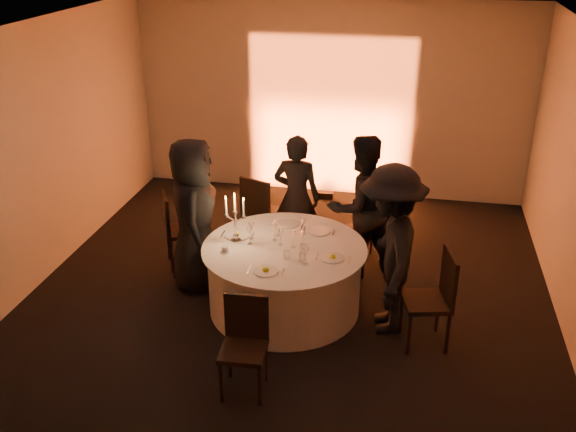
% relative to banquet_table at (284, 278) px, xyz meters
% --- Properties ---
extents(floor, '(7.00, 7.00, 0.00)m').
position_rel_banquet_table_xyz_m(floor, '(0.00, 0.00, -0.38)').
color(floor, black).
rests_on(floor, ground).
extents(ceiling, '(7.00, 7.00, 0.00)m').
position_rel_banquet_table_xyz_m(ceiling, '(0.00, 0.00, 2.62)').
color(ceiling, white).
rests_on(ceiling, wall_back).
extents(wall_back, '(7.00, 0.00, 7.00)m').
position_rel_banquet_table_xyz_m(wall_back, '(0.00, 3.50, 1.12)').
color(wall_back, beige).
rests_on(wall_back, floor).
extents(wall_front, '(7.00, 0.00, 7.00)m').
position_rel_banquet_table_xyz_m(wall_front, '(0.00, -3.50, 1.12)').
color(wall_front, beige).
rests_on(wall_front, floor).
extents(wall_left, '(0.00, 7.00, 7.00)m').
position_rel_banquet_table_xyz_m(wall_left, '(-3.00, 0.00, 1.12)').
color(wall_left, beige).
rests_on(wall_left, floor).
extents(uplighter_fixture, '(0.25, 0.12, 0.10)m').
position_rel_banquet_table_xyz_m(uplighter_fixture, '(0.00, 3.20, -0.33)').
color(uplighter_fixture, black).
rests_on(uplighter_fixture, floor).
extents(banquet_table, '(1.80, 1.80, 0.77)m').
position_rel_banquet_table_xyz_m(banquet_table, '(0.00, 0.00, 0.00)').
color(banquet_table, black).
rests_on(banquet_table, floor).
extents(chair_left, '(0.57, 0.57, 0.97)m').
position_rel_banquet_table_xyz_m(chair_left, '(-1.52, 0.72, 0.16)').
color(chair_left, black).
rests_on(chair_left, floor).
extents(chair_back_left, '(0.58, 0.58, 1.03)m').
position_rel_banquet_table_xyz_m(chair_back_left, '(-0.59, 1.33, 0.20)').
color(chair_back_left, black).
rests_on(chair_back_left, floor).
extents(chair_back_right, '(0.58, 0.58, 0.96)m').
position_rel_banquet_table_xyz_m(chair_back_right, '(0.84, 1.15, 0.16)').
color(chair_back_right, black).
rests_on(chair_back_right, floor).
extents(chair_right, '(0.55, 0.55, 1.03)m').
position_rel_banquet_table_xyz_m(chair_right, '(1.62, -0.35, 0.20)').
color(chair_right, black).
rests_on(chair_right, floor).
extents(chair_front, '(0.43, 0.43, 0.93)m').
position_rel_banquet_table_xyz_m(chair_front, '(-0.09, -1.38, 0.14)').
color(chair_front, black).
rests_on(chair_front, floor).
extents(guest_left, '(0.80, 1.01, 1.83)m').
position_rel_banquet_table_xyz_m(guest_left, '(-1.12, 0.31, 0.53)').
color(guest_left, black).
rests_on(guest_left, floor).
extents(guest_back_left, '(0.63, 0.44, 1.64)m').
position_rel_banquet_table_xyz_m(guest_back_left, '(-0.10, 1.25, 0.43)').
color(guest_back_left, black).
rests_on(guest_back_left, floor).
extents(guest_back_right, '(1.09, 1.05, 1.77)m').
position_rel_banquet_table_xyz_m(guest_back_right, '(0.72, 0.98, 0.50)').
color(guest_back_right, black).
rests_on(guest_back_right, floor).
extents(guest_right, '(0.83, 1.27, 1.85)m').
position_rel_banquet_table_xyz_m(guest_right, '(1.13, -0.15, 0.54)').
color(guest_right, black).
rests_on(guest_right, floor).
extents(plate_left, '(0.36, 0.30, 0.08)m').
position_rel_banquet_table_xyz_m(plate_left, '(-0.57, 0.17, 0.40)').
color(plate_left, silver).
rests_on(plate_left, banquet_table).
extents(plate_back_left, '(0.35, 0.26, 0.01)m').
position_rel_banquet_table_xyz_m(plate_back_left, '(-0.07, 0.56, 0.39)').
color(plate_back_left, silver).
rests_on(plate_back_left, banquet_table).
extents(plate_back_right, '(0.35, 0.28, 0.01)m').
position_rel_banquet_table_xyz_m(plate_back_right, '(0.31, 0.45, 0.39)').
color(plate_back_right, silver).
rests_on(plate_back_right, banquet_table).
extents(plate_right, '(0.36, 0.25, 0.08)m').
position_rel_banquet_table_xyz_m(plate_right, '(0.55, -0.16, 0.40)').
color(plate_right, silver).
rests_on(plate_right, banquet_table).
extents(plate_front, '(0.36, 0.25, 0.08)m').
position_rel_banquet_table_xyz_m(plate_front, '(-0.08, -0.56, 0.40)').
color(plate_front, silver).
rests_on(plate_front, banquet_table).
extents(coffee_cup, '(0.11, 0.11, 0.07)m').
position_rel_banquet_table_xyz_m(coffee_cup, '(-0.60, -0.23, 0.42)').
color(coffee_cup, silver).
rests_on(coffee_cup, banquet_table).
extents(candelabra, '(0.25, 0.12, 0.59)m').
position_rel_banquet_table_xyz_m(candelabra, '(-0.55, 0.03, 0.59)').
color(candelabra, silver).
rests_on(candelabra, banquet_table).
extents(wine_glass_a, '(0.07, 0.07, 0.19)m').
position_rel_banquet_table_xyz_m(wine_glass_a, '(-0.14, 0.13, 0.52)').
color(wine_glass_a, silver).
rests_on(wine_glass_a, banquet_table).
extents(wine_glass_b, '(0.07, 0.07, 0.19)m').
position_rel_banquet_table_xyz_m(wine_glass_b, '(0.09, 0.01, 0.52)').
color(wine_glass_b, silver).
rests_on(wine_glass_b, banquet_table).
extents(wine_glass_c, '(0.07, 0.07, 0.19)m').
position_rel_banquet_table_xyz_m(wine_glass_c, '(-0.40, 0.13, 0.52)').
color(wine_glass_c, silver).
rests_on(wine_glass_c, banquet_table).
extents(wine_glass_d, '(0.07, 0.07, 0.19)m').
position_rel_banquet_table_xyz_m(wine_glass_d, '(-0.39, 0.00, 0.52)').
color(wine_glass_d, silver).
rests_on(wine_glass_d, banquet_table).
extents(wine_glass_e, '(0.07, 0.07, 0.19)m').
position_rel_banquet_table_xyz_m(wine_glass_e, '(0.30, -0.34, 0.52)').
color(wine_glass_e, silver).
rests_on(wine_glass_e, banquet_table).
extents(wine_glass_f, '(0.07, 0.07, 0.19)m').
position_rel_banquet_table_xyz_m(wine_glass_f, '(0.15, 0.35, 0.52)').
color(wine_glass_f, silver).
rests_on(wine_glass_f, banquet_table).
extents(wine_glass_g, '(0.07, 0.07, 0.19)m').
position_rel_banquet_table_xyz_m(wine_glass_g, '(-0.05, 0.04, 0.52)').
color(wine_glass_g, silver).
rests_on(wine_glass_g, banquet_table).
extents(wine_glass_h, '(0.07, 0.07, 0.19)m').
position_rel_banquet_table_xyz_m(wine_glass_h, '(0.19, 0.08, 0.52)').
color(wine_glass_h, silver).
rests_on(wine_glass_h, banquet_table).
extents(tumbler_a, '(0.07, 0.07, 0.09)m').
position_rel_banquet_table_xyz_m(tumbler_a, '(0.08, -0.25, 0.43)').
color(tumbler_a, silver).
rests_on(tumbler_a, banquet_table).
extents(tumbler_b, '(0.07, 0.07, 0.09)m').
position_rel_banquet_table_xyz_m(tumbler_b, '(0.22, -0.06, 0.43)').
color(tumbler_b, silver).
rests_on(tumbler_b, banquet_table).
extents(tumbler_c, '(0.07, 0.07, 0.09)m').
position_rel_banquet_table_xyz_m(tumbler_c, '(0.25, -0.27, 0.43)').
color(tumbler_c, silver).
rests_on(tumbler_c, banquet_table).
extents(tumbler_d, '(0.07, 0.07, 0.09)m').
position_rel_banquet_table_xyz_m(tumbler_d, '(-0.14, 0.26, 0.43)').
color(tumbler_d, silver).
rests_on(tumbler_d, banquet_table).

